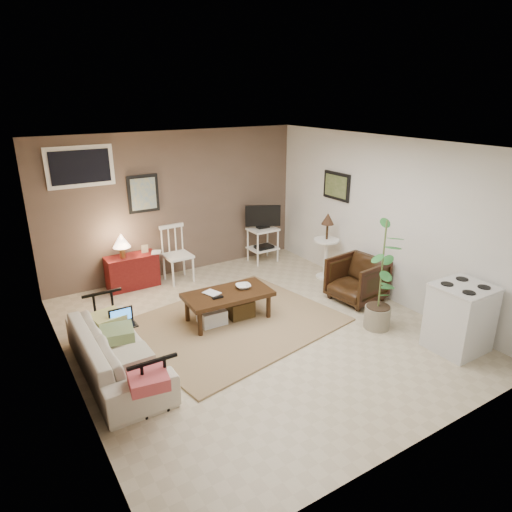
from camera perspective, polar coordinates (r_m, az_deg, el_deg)
floor at (r=6.10m, az=-0.09°, el=-9.34°), size 5.00×5.00×0.00m
art_back at (r=7.51m, az=-13.92°, el=7.57°), size 0.50×0.03×0.60m
art_right at (r=7.65m, az=10.04°, el=8.61°), size 0.03×0.60×0.45m
window at (r=7.20m, az=-21.13°, el=10.37°), size 0.96×0.03×0.60m
rug at (r=6.27m, az=-2.87°, el=-8.36°), size 2.97×2.54×0.03m
coffee_table at (r=6.26m, az=-3.58°, el=-6.04°), size 1.20×0.66×0.45m
sofa at (r=5.33m, az=-17.10°, el=-10.53°), size 0.54×1.85×0.72m
sofa_pillows at (r=5.12m, az=-16.04°, el=-10.70°), size 0.36×1.76×0.12m
sofa_end_rails at (r=5.37m, az=-15.94°, el=-10.75°), size 0.50×1.85×0.62m
laptop at (r=5.59m, az=-16.35°, el=-7.71°), size 0.28×0.21×0.19m
red_console at (r=7.53m, az=-15.32°, el=-1.51°), size 0.80×0.36×0.93m
spindle_chair at (r=7.60m, az=-9.81°, el=0.04°), size 0.43×0.43×0.93m
tv_stand at (r=8.31m, az=0.89°, el=2.98°), size 0.58×0.41×1.06m
side_table at (r=7.62m, az=8.83°, el=2.21°), size 0.42×0.42×1.12m
armchair at (r=6.97m, az=12.50°, el=-2.66°), size 0.73×0.77×0.73m
potted_plant at (r=6.06m, az=15.44°, el=-1.91°), size 0.38×0.38×1.51m
stove at (r=6.05m, az=24.14°, el=-7.03°), size 0.65×0.60×0.84m
bowl at (r=6.27m, az=-1.60°, el=-3.17°), size 0.21×0.10×0.21m
book_table at (r=6.07m, az=-6.11°, el=-4.01°), size 0.16×0.07×0.22m
book_console at (r=7.47m, az=-12.99°, el=1.08°), size 0.14×0.08×0.20m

